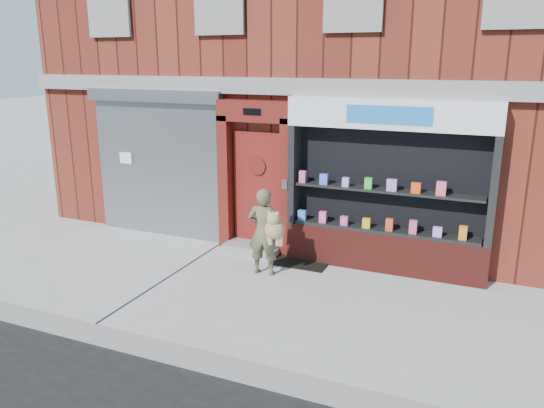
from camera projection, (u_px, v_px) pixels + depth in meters
The scene contains 8 objects.
ground at pixel (250, 292), 8.53m from camera, with size 80.00×80.00×0.00m, color #9E9E99.
curb at pixel (176, 355), 6.61m from camera, with size 60.00×0.30×0.12m, color gray.
building at pixel (355, 43), 12.78m from camera, with size 12.00×8.16×8.00m.
shutter_bay at pixel (158, 155), 10.93m from camera, with size 3.10×0.30×3.04m.
red_door_bay at pixel (256, 177), 10.08m from camera, with size 1.52×0.58×2.90m.
pharmacy_bay at pixel (386, 195), 9.11m from camera, with size 3.50×0.41×3.00m.
woman at pixel (265, 231), 9.05m from camera, with size 0.70×0.45×1.53m.
doormat at pixel (301, 261), 9.78m from camera, with size 1.02×0.71×0.03m, color black.
Camera 1 is at (3.43, -7.07, 3.62)m, focal length 35.00 mm.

